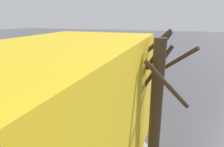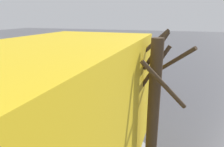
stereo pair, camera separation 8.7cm
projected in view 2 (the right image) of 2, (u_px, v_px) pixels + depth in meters
The scene contains 11 objects.
ground_plane at pixel (120, 85), 11.35m from camera, with size 90.00×90.00×0.00m, color #4C4C51.
slush_patch_near_cluster at pixel (123, 91), 10.32m from camera, with size 2.39×2.39×0.01m, color #999BA0.
slush_patch_under_van at pixel (96, 70), 14.52m from camera, with size 1.48×1.48×0.01m, color silver.
cargo_van_parked_right at pixel (58, 62), 11.63m from camera, with size 2.31×5.39×2.60m.
shopping_cart_vendor at pixel (119, 80), 10.25m from camera, with size 0.68×0.90×1.04m.
hand_dolly_boxes at pixel (108, 78), 11.02m from camera, with size 0.56×0.74×1.32m.
pedestrian_pink_side at pixel (110, 56), 11.22m from camera, with size 1.04×1.04×2.15m.
pedestrian_black_side at pixel (139, 56), 11.38m from camera, with size 1.04×1.04×2.15m.
pedestrian_white_side at pixel (141, 62), 9.95m from camera, with size 1.04×1.04×2.15m.
pedestrian_far_side at pixel (130, 67), 8.94m from camera, with size 1.04×1.04×2.15m.
bare_tree_near at pixel (154, 113), 4.04m from camera, with size 1.41×1.33×3.53m.
Camera 2 is at (-2.92, 10.32, 3.78)m, focal length 31.76 mm.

